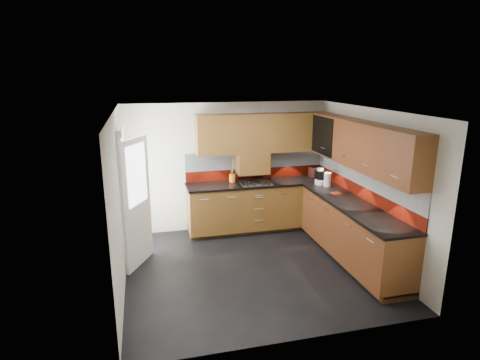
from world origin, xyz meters
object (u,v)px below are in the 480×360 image
object	(u,v)px
utensil_pot	(232,177)
food_processor	(320,177)
toaster	(316,172)
gas_hob	(255,182)

from	to	relation	value
utensil_pot	food_processor	world-z (taller)	utensil_pot
utensil_pot	toaster	bearing A→B (deg)	-0.54
gas_hob	toaster	xyz separation A→B (m)	(1.30, 0.16, 0.08)
toaster	food_processor	xyz separation A→B (m)	(-0.18, -0.55, 0.04)
gas_hob	utensil_pot	size ratio (longest dim) A/B	1.35
gas_hob	utensil_pot	world-z (taller)	utensil_pot
food_processor	toaster	bearing A→B (deg)	71.85
gas_hob	toaster	size ratio (longest dim) A/B	1.87
utensil_pot	food_processor	xyz separation A→B (m)	(1.51, -0.57, 0.04)
gas_hob	food_processor	distance (m)	1.19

